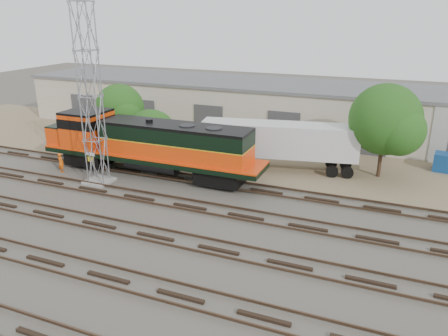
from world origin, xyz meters
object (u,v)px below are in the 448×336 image
at_px(worker, 61,163).
at_px(locomotive, 147,144).
at_px(semi_trailer, 282,141).
at_px(signal_tower, 91,100).

bearing_deg(worker, locomotive, -150.52).
distance_m(worker, semi_trailer, 18.21).
distance_m(locomotive, worker, 7.47).
relative_size(signal_tower, semi_trailer, 1.01).
bearing_deg(semi_trailer, signal_tower, -157.03).
height_order(locomotive, signal_tower, signal_tower).
xyz_separation_m(locomotive, semi_trailer, (9.63, 5.19, -0.10)).
height_order(worker, semi_trailer, semi_trailer).
height_order(locomotive, worker, locomotive).
distance_m(locomotive, signal_tower, 5.52).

